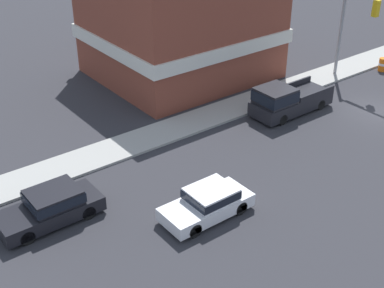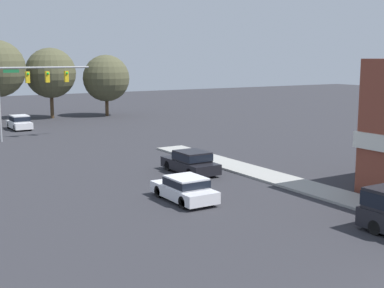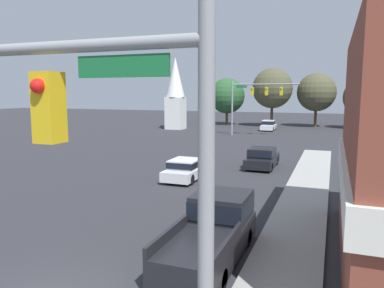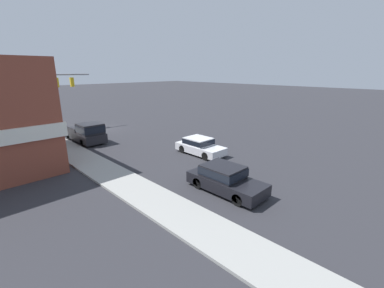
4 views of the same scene
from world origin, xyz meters
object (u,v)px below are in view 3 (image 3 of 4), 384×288
at_px(car_oncoming, 262,157).
at_px(pickup_truck_parked, 214,228).
at_px(car_distant, 268,125).
at_px(car_lead, 186,169).

height_order(car_oncoming, pickup_truck_parked, pickup_truck_parked).
bearing_deg(car_oncoming, car_distant, -81.64).
height_order(car_distant, car_oncoming, car_distant).
distance_m(car_distant, pickup_truck_parked, 44.22).
bearing_deg(car_distant, car_lead, -89.64).
relative_size(car_distant, pickup_truck_parked, 0.79).
height_order(car_lead, car_oncoming, car_oncoming).
xyz_separation_m(car_oncoming, pickup_truck_parked, (1.20, -15.89, 0.17)).
height_order(car_distant, pickup_truck_parked, pickup_truck_parked).
bearing_deg(car_oncoming, car_lead, 55.69).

